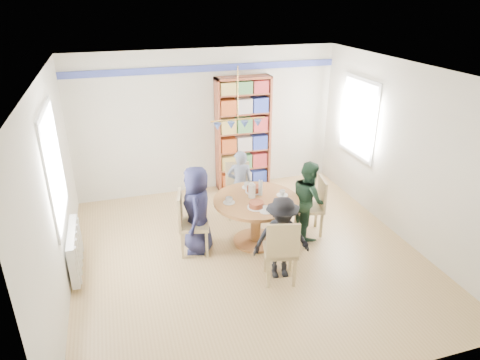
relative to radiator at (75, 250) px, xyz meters
name	(u,v)px	position (x,y,z in m)	size (l,w,h in m)	color
ground	(248,254)	(2.42, -0.30, -0.35)	(5.00, 5.00, 0.00)	tan
room_shell	(214,134)	(2.16, 0.57, 1.30)	(5.00, 5.00, 5.00)	white
radiator	(75,250)	(0.00, 0.00, 0.00)	(0.12, 1.00, 0.60)	silver
dining_table	(256,210)	(2.64, 0.00, 0.21)	(1.30, 1.30, 0.75)	brown
chair_left	(188,220)	(1.60, 0.02, 0.19)	(0.52, 0.52, 0.98)	tan
chair_right	(314,204)	(3.63, 0.01, 0.17)	(0.49, 0.49, 0.94)	tan
chair_far	(238,187)	(2.65, 0.98, 0.16)	(0.48, 0.48, 0.93)	tan
chair_near	(281,249)	(2.62, -1.07, 0.18)	(0.52, 0.52, 0.97)	tan
person_left	(197,210)	(1.74, 0.05, 0.33)	(0.66, 0.43, 1.36)	#171833
person_right	(308,199)	(3.50, -0.02, 0.28)	(0.61, 0.48, 1.26)	#193322
person_far	(240,184)	(2.65, 0.87, 0.26)	(0.44, 0.29, 1.22)	gray
person_near	(281,238)	(2.68, -0.92, 0.25)	(0.77, 0.44, 1.20)	black
bookshelf	(243,135)	(3.07, 2.04, 0.73)	(1.05, 0.31, 2.20)	brown
tableware	(254,195)	(2.62, 0.03, 0.46)	(1.03, 1.03, 0.27)	white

